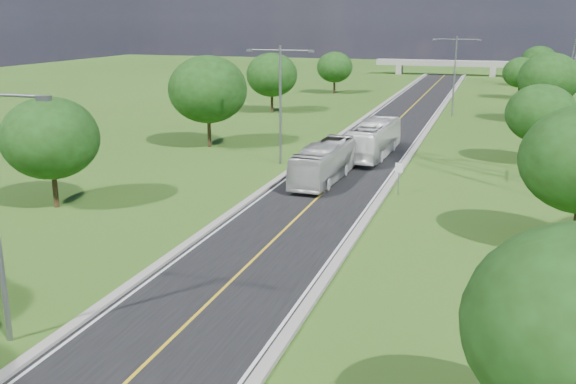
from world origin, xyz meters
The scene contains 18 objects.
ground centered at (0.00, 60.00, 0.00)m, with size 260.00×260.00×0.00m, color #315517.
road centered at (0.00, 66.00, 0.03)m, with size 8.00×150.00×0.06m, color black.
curb_left centered at (-4.25, 66.00, 0.11)m, with size 0.50×150.00×0.22m, color gray.
curb_right centered at (4.25, 66.00, 0.11)m, with size 0.50×150.00×0.22m, color gray.
speed_limit_sign centered at (5.20, 37.98, 1.60)m, with size 0.55×0.09×2.40m.
overpass centered at (0.00, 140.00, 2.41)m, with size 30.00×3.00×3.20m.
streetlight_mid_left centered at (-6.00, 45.00, 5.94)m, with size 5.90×0.25×10.00m.
streetlight_far_right centered at (6.00, 78.00, 5.94)m, with size 5.90×0.25×10.00m.
tree_lb centered at (-16.00, 28.00, 4.64)m, with size 6.30×6.30×7.33m.
tree_lc centered at (-15.00, 50.00, 5.58)m, with size 7.56×7.56×8.79m.
tree_ld centered at (-17.00, 74.00, 4.95)m, with size 6.72×6.72×7.82m.
tree_le centered at (-14.50, 98.00, 4.33)m, with size 5.88×5.88×6.84m.
tree_rc centered at (15.00, 52.00, 4.33)m, with size 5.88×5.88×6.84m.
tree_rd centered at (17.00, 76.00, 5.27)m, with size 7.14×7.14×8.30m.
tree_re centered at (14.50, 100.00, 4.02)m, with size 5.46×5.46×6.35m.
tree_rf centered at (18.00, 120.00, 4.64)m, with size 6.30×6.30×7.33m.
bus_outbound centered at (1.11, 50.09, 1.65)m, with size 2.67×11.40×3.18m, color white.
bus_inbound centered at (-0.80, 40.21, 1.52)m, with size 2.45×10.46×2.91m, color beige.
Camera 1 is at (11.37, -6.19, 12.19)m, focal length 40.00 mm.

